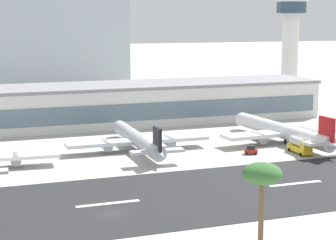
{
  "coord_description": "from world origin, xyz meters",
  "views": [
    {
      "loc": [
        -24.62,
        -97.09,
        33.55
      ],
      "look_at": [
        29.42,
        52.42,
        6.56
      ],
      "focal_mm": 63.64,
      "sensor_mm": 36.0,
      "label": 1
    }
  ],
  "objects_px": {
    "terminal_building": "(102,104)",
    "service_fuel_truck_0": "(300,146)",
    "airliner_red_tail_gate_2": "(285,132)",
    "service_baggage_tug_1": "(251,150)",
    "airliner_black_tail_gate_1": "(139,140)",
    "palm_tree_2": "(262,178)",
    "control_tower": "(290,39)"
  },
  "relations": [
    {
      "from": "service_fuel_truck_0",
      "to": "palm_tree_2",
      "type": "relative_size",
      "value": 0.56
    },
    {
      "from": "airliner_red_tail_gate_2",
      "to": "palm_tree_2",
      "type": "height_order",
      "value": "palm_tree_2"
    },
    {
      "from": "control_tower",
      "to": "palm_tree_2",
      "type": "xyz_separation_m",
      "value": [
        -96.59,
        -152.45,
        -11.97
      ]
    },
    {
      "from": "terminal_building",
      "to": "palm_tree_2",
      "type": "distance_m",
      "value": 120.57
    },
    {
      "from": "service_fuel_truck_0",
      "to": "service_baggage_tug_1",
      "type": "relative_size",
      "value": 2.43
    },
    {
      "from": "airliner_red_tail_gate_2",
      "to": "palm_tree_2",
      "type": "relative_size",
      "value": 3.08
    },
    {
      "from": "airliner_red_tail_gate_2",
      "to": "airliner_black_tail_gate_1",
      "type": "bearing_deg",
      "value": 80.06
    },
    {
      "from": "service_fuel_truck_0",
      "to": "service_baggage_tug_1",
      "type": "distance_m",
      "value": 12.5
    },
    {
      "from": "palm_tree_2",
      "to": "airliner_red_tail_gate_2",
      "type": "bearing_deg",
      "value": 57.08
    },
    {
      "from": "airliner_red_tail_gate_2",
      "to": "service_baggage_tug_1",
      "type": "bearing_deg",
      "value": 116.25
    },
    {
      "from": "airliner_red_tail_gate_2",
      "to": "service_baggage_tug_1",
      "type": "height_order",
      "value": "airliner_red_tail_gate_2"
    },
    {
      "from": "airliner_red_tail_gate_2",
      "to": "service_baggage_tug_1",
      "type": "distance_m",
      "value": 17.46
    },
    {
      "from": "terminal_building",
      "to": "service_baggage_tug_1",
      "type": "relative_size",
      "value": 41.63
    },
    {
      "from": "control_tower",
      "to": "service_baggage_tug_1",
      "type": "distance_m",
      "value": 110.99
    },
    {
      "from": "terminal_building",
      "to": "airliner_red_tail_gate_2",
      "type": "height_order",
      "value": "terminal_building"
    },
    {
      "from": "airliner_red_tail_gate_2",
      "to": "service_fuel_truck_0",
      "type": "relative_size",
      "value": 5.5
    },
    {
      "from": "terminal_building",
      "to": "service_fuel_truck_0",
      "type": "bearing_deg",
      "value": -57.86
    },
    {
      "from": "control_tower",
      "to": "airliner_black_tail_gate_1",
      "type": "bearing_deg",
      "value": -140.1
    },
    {
      "from": "airliner_black_tail_gate_1",
      "to": "service_baggage_tug_1",
      "type": "height_order",
      "value": "airliner_black_tail_gate_1"
    },
    {
      "from": "airliner_red_tail_gate_2",
      "to": "service_fuel_truck_0",
      "type": "bearing_deg",
      "value": 162.14
    },
    {
      "from": "airliner_black_tail_gate_1",
      "to": "service_fuel_truck_0",
      "type": "bearing_deg",
      "value": -112.52
    },
    {
      "from": "service_fuel_truck_0",
      "to": "control_tower",
      "type": "bearing_deg",
      "value": 153.5
    },
    {
      "from": "service_baggage_tug_1",
      "to": "palm_tree_2",
      "type": "relative_size",
      "value": 0.23
    },
    {
      "from": "airliner_black_tail_gate_1",
      "to": "palm_tree_2",
      "type": "distance_m",
      "value": 78.82
    },
    {
      "from": "service_fuel_truck_0",
      "to": "airliner_black_tail_gate_1",
      "type": "bearing_deg",
      "value": -110.45
    },
    {
      "from": "airliner_red_tail_gate_2",
      "to": "terminal_building",
      "type": "bearing_deg",
      "value": 36.45
    },
    {
      "from": "service_baggage_tug_1",
      "to": "palm_tree_2",
      "type": "bearing_deg",
      "value": -96.66
    },
    {
      "from": "airliner_red_tail_gate_2",
      "to": "palm_tree_2",
      "type": "distance_m",
      "value": 88.43
    },
    {
      "from": "control_tower",
      "to": "service_baggage_tug_1",
      "type": "height_order",
      "value": "control_tower"
    },
    {
      "from": "airliner_black_tail_gate_1",
      "to": "service_fuel_truck_0",
      "type": "distance_m",
      "value": 40.92
    },
    {
      "from": "service_baggage_tug_1",
      "to": "control_tower",
      "type": "bearing_deg",
      "value": 74.06
    },
    {
      "from": "airliner_black_tail_gate_1",
      "to": "service_fuel_truck_0",
      "type": "relative_size",
      "value": 4.93
    }
  ]
}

